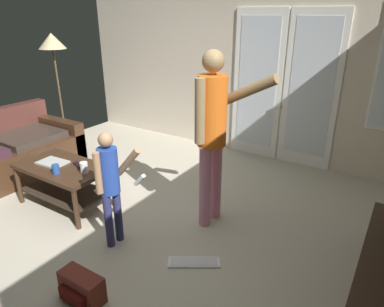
# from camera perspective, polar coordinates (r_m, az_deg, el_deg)

# --- Properties ---
(ground_plane) EXTENTS (5.39, 4.85, 0.02)m
(ground_plane) POSITION_cam_1_polar(r_m,az_deg,el_deg) (3.65, -10.45, -10.88)
(ground_plane) COLOR #BCB39E
(wall_back_with_doors) EXTENTS (5.39, 0.09, 2.78)m
(wall_back_with_doors) POSITION_cam_1_polar(r_m,az_deg,el_deg) (5.05, 8.71, 14.96)
(wall_back_with_doors) COLOR beige
(wall_back_with_doors) RESTS_ON ground_plane
(coffee_table) EXTENTS (1.01, 0.57, 0.47)m
(coffee_table) POSITION_cam_1_polar(r_m,az_deg,el_deg) (3.94, -20.43, -3.59)
(coffee_table) COLOR #3E2819
(coffee_table) RESTS_ON ground_plane
(person_adult) EXTENTS (0.73, 0.46, 1.69)m
(person_adult) POSITION_cam_1_polar(r_m,az_deg,el_deg) (3.15, 3.54, 4.62)
(person_adult) COLOR pink
(person_adult) RESTS_ON ground_plane
(person_child) EXTENTS (0.39, 0.29, 1.07)m
(person_child) POSITION_cam_1_polar(r_m,az_deg,el_deg) (3.03, -13.38, -4.33)
(person_child) COLOR navy
(person_child) RESTS_ON ground_plane
(floor_lamp) EXTENTS (0.39, 0.39, 1.70)m
(floor_lamp) POSITION_cam_1_polar(r_m,az_deg,el_deg) (5.64, -22.10, 16.02)
(floor_lamp) COLOR #2B351F
(floor_lamp) RESTS_ON ground_plane
(backpack) EXTENTS (0.35, 0.19, 0.22)m
(backpack) POSITION_cam_1_polar(r_m,az_deg,el_deg) (2.81, -17.88, -20.41)
(backpack) COLOR maroon
(backpack) RESTS_ON ground_plane
(loose_keyboard) EXTENTS (0.44, 0.34, 0.02)m
(loose_keyboard) POSITION_cam_1_polar(r_m,az_deg,el_deg) (3.05, 0.33, -17.58)
(loose_keyboard) COLOR white
(loose_keyboard) RESTS_ON ground_plane
(laptop_closed) EXTENTS (0.32, 0.24, 0.02)m
(laptop_closed) POSITION_cam_1_polar(r_m,az_deg,el_deg) (3.99, -22.10, -1.38)
(laptop_closed) COLOR #BBBCB9
(laptop_closed) RESTS_ON coffee_table
(cup_near_edge) EXTENTS (0.07, 0.07, 0.10)m
(cup_near_edge) POSITION_cam_1_polar(r_m,az_deg,el_deg) (3.71, -21.66, -2.41)
(cup_near_edge) COLOR #234E9A
(cup_near_edge) RESTS_ON coffee_table
(cup_by_laptop) EXTENTS (0.08, 0.08, 0.12)m
(cup_by_laptop) POSITION_cam_1_polar(r_m,az_deg,el_deg) (3.62, -17.46, -2.24)
(cup_by_laptop) COLOR white
(cup_by_laptop) RESTS_ON coffee_table
(tv_remote_black) EXTENTS (0.18, 0.10, 0.02)m
(tv_remote_black) POSITION_cam_1_polar(r_m,az_deg,el_deg) (3.82, -18.33, -1.82)
(tv_remote_black) COLOR black
(tv_remote_black) RESTS_ON coffee_table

